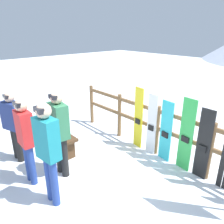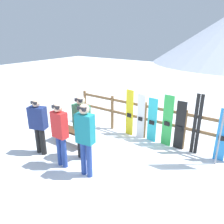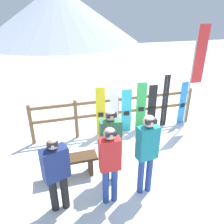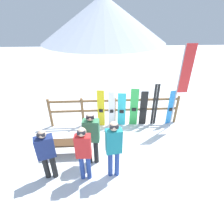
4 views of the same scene
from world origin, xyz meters
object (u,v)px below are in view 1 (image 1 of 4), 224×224
(snowboard_yellow, at_px, (138,118))
(snowboard_white, at_px, (152,125))
(snowboard_black_stripe, at_px, (203,145))
(bench, at_px, (58,137))
(snowboard_cyan, at_px, (166,132))
(person_red, at_px, (26,136))
(person_navy, at_px, (13,123))
(person_plaid_green, at_px, (59,129))
(person_teal, at_px, (48,147))
(snowboard_green, at_px, (186,136))

(snowboard_yellow, height_order, snowboard_white, snowboard_yellow)
(snowboard_yellow, bearing_deg, snowboard_black_stripe, -0.00)
(bench, height_order, snowboard_cyan, snowboard_cyan)
(person_red, bearing_deg, snowboard_cyan, 64.17)
(snowboard_white, bearing_deg, bench, -133.47)
(person_navy, height_order, snowboard_cyan, person_navy)
(person_plaid_green, xyz_separation_m, snowboard_white, (0.66, 1.94, -0.29))
(person_navy, bearing_deg, snowboard_yellow, 60.32)
(bench, bearing_deg, person_navy, -108.89)
(snowboard_white, relative_size, snowboard_black_stripe, 1.00)
(person_navy, bearing_deg, bench, 71.11)
(snowboard_yellow, bearing_deg, person_red, -99.66)
(snowboard_white, height_order, snowboard_black_stripe, snowboard_white)
(person_navy, distance_m, person_red, 0.96)
(snowboard_black_stripe, bearing_deg, snowboard_yellow, 180.00)
(person_navy, xyz_separation_m, snowboard_cyan, (2.17, 2.41, -0.21))
(person_red, bearing_deg, snowboard_black_stripe, 50.72)
(person_plaid_green, height_order, person_teal, person_teal)
(snowboard_cyan, height_order, snowboard_black_stripe, snowboard_black_stripe)
(bench, height_order, snowboard_yellow, snowboard_yellow)
(snowboard_cyan, bearing_deg, snowboard_black_stripe, 0.00)
(person_plaid_green, bearing_deg, snowboard_cyan, 61.72)
(person_teal, height_order, snowboard_green, person_teal)
(person_plaid_green, bearing_deg, person_navy, -157.19)
(person_plaid_green, height_order, snowboard_white, person_plaid_green)
(snowboard_white, xyz_separation_m, snowboard_cyan, (0.38, -0.00, -0.03))
(snowboard_yellow, bearing_deg, person_plaid_green, -97.50)
(snowboard_black_stripe, bearing_deg, snowboard_white, 180.00)
(bench, bearing_deg, person_plaid_green, -23.79)
(snowboard_yellow, bearing_deg, snowboard_cyan, -0.01)
(snowboard_cyan, bearing_deg, person_red, -115.83)
(snowboard_yellow, height_order, snowboard_cyan, snowboard_yellow)
(person_navy, distance_m, snowboard_black_stripe, 3.86)
(person_red, bearing_deg, person_plaid_green, 73.25)
(person_teal, distance_m, person_navy, 1.70)
(bench, relative_size, snowboard_green, 0.79)
(person_plaid_green, relative_size, snowboard_yellow, 1.14)
(person_navy, xyz_separation_m, snowboard_green, (2.64, 2.42, -0.13))
(bench, distance_m, person_plaid_green, 1.11)
(person_navy, relative_size, snowboard_black_stripe, 1.09)
(bench, height_order, snowboard_white, snowboard_white)
(bench, relative_size, snowboard_yellow, 0.81)
(person_plaid_green, xyz_separation_m, snowboard_green, (1.52, 1.94, -0.23))
(snowboard_cyan, xyz_separation_m, snowboard_green, (0.47, 0.00, 0.08))
(snowboard_cyan, bearing_deg, snowboard_green, 0.02)
(person_plaid_green, bearing_deg, snowboard_yellow, 82.50)
(snowboard_cyan, relative_size, snowboard_black_stripe, 0.96)
(bench, relative_size, snowboard_black_stripe, 0.85)
(snowboard_green, distance_m, snowboard_black_stripe, 0.37)
(person_teal, height_order, snowboard_cyan, person_teal)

